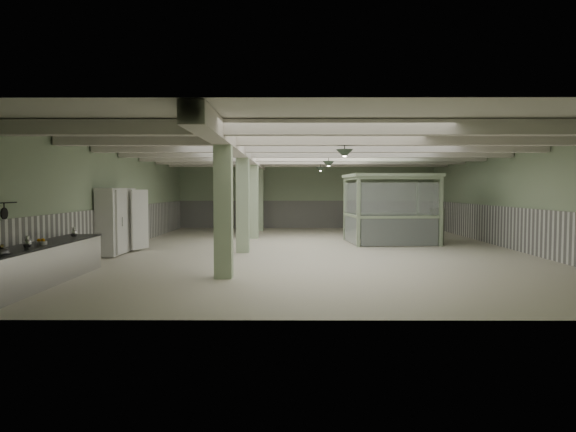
{
  "coord_description": "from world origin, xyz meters",
  "views": [
    {
      "loc": [
        -0.9,
        -18.26,
        2.14
      ],
      "look_at": [
        -0.97,
        -2.27,
        1.3
      ],
      "focal_mm": 32.0,
      "sensor_mm": 36.0,
      "label": 1
    }
  ],
  "objects_px": {
    "walkin_cooler": "(117,221)",
    "guard_booth": "(390,197)",
    "filing_cabinet": "(437,226)",
    "prep_counter": "(36,265)"
  },
  "relations": [
    {
      "from": "filing_cabinet",
      "to": "walkin_cooler",
      "type": "bearing_deg",
      "value": -158.87
    },
    {
      "from": "guard_booth",
      "to": "filing_cabinet",
      "type": "distance_m",
      "value": 2.1
    },
    {
      "from": "guard_booth",
      "to": "filing_cabinet",
      "type": "xyz_separation_m",
      "value": [
        1.71,
        -0.51,
        -1.12
      ]
    },
    {
      "from": "guard_booth",
      "to": "filing_cabinet",
      "type": "relative_size",
      "value": 2.56
    },
    {
      "from": "walkin_cooler",
      "to": "guard_booth",
      "type": "height_order",
      "value": "guard_booth"
    },
    {
      "from": "prep_counter",
      "to": "guard_booth",
      "type": "bearing_deg",
      "value": 43.27
    },
    {
      "from": "walkin_cooler",
      "to": "filing_cabinet",
      "type": "xyz_separation_m",
      "value": [
        11.4,
        2.9,
        -0.37
      ]
    },
    {
      "from": "prep_counter",
      "to": "filing_cabinet",
      "type": "xyz_separation_m",
      "value": [
        11.32,
        8.53,
        0.24
      ]
    },
    {
      "from": "walkin_cooler",
      "to": "prep_counter",
      "type": "bearing_deg",
      "value": -89.15
    },
    {
      "from": "walkin_cooler",
      "to": "guard_booth",
      "type": "relative_size",
      "value": 0.65
    }
  ]
}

